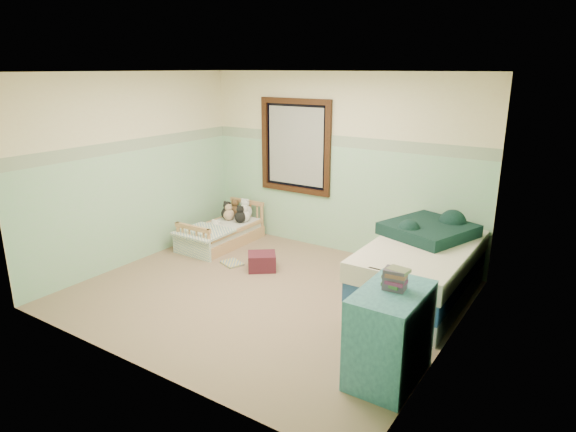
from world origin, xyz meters
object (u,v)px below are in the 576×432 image
Objects in this scene: plush_floor_cream at (216,235)px; plush_floor_tan at (182,240)px; twin_bed_frame at (420,288)px; red_pillow at (262,262)px; floor_book at (232,263)px; toddler_bed_frame at (223,239)px; dresser at (390,335)px.

plush_floor_cream is 0.52m from plush_floor_tan.
twin_bed_frame is at bearing -2.70° from plush_floor_cream.
red_pillow is 1.23× the size of floor_book.
plush_floor_cream is (-0.13, 0.02, 0.04)m from toddler_bed_frame.
red_pillow is (-2.00, -0.34, 0.00)m from twin_bed_frame.
plush_floor_tan reaches higher than toddler_bed_frame.
plush_floor_tan reaches higher than red_pillow.
plush_floor_cream is 3.95m from dresser.
dresser is 2.66m from red_pillow.
plush_floor_cream reaches higher than plush_floor_tan.
floor_book is (0.63, -0.55, -0.07)m from toddler_bed_frame.
twin_bed_frame is 2.49m from floor_book.
toddler_bed_frame is 5.67× the size of plush_floor_tan.
red_pillow reaches higher than floor_book.
twin_bed_frame is at bearing 9.55° from red_pillow.
dresser reaches higher than twin_bed_frame.
twin_bed_frame reaches higher than floor_book.
red_pillow is (1.21, -0.49, -0.01)m from plush_floor_cream.
dresser reaches higher than toddler_bed_frame.
floor_book is (-2.74, 1.24, -0.39)m from dresser.
plush_floor_tan is at bearing -175.21° from twin_bed_frame.
plush_floor_tan reaches higher than twin_bed_frame.
twin_bed_frame is 5.58× the size of red_pillow.
red_pillow is 0.46m from floor_book.
red_pillow is at bearing -23.65° from toddler_bed_frame.
toddler_bed_frame is at bearing 156.35° from red_pillow.
dresser is (3.78, -1.36, 0.29)m from plush_floor_tan.
dresser is at bearing -27.21° from plush_floor_cream.
toddler_bed_frame is 0.59m from plush_floor_tan.
red_pillow is at bearing -22.00° from plush_floor_cream.
plush_floor_cream is 0.66× the size of red_pillow.
toddler_bed_frame is 3.09m from twin_bed_frame.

